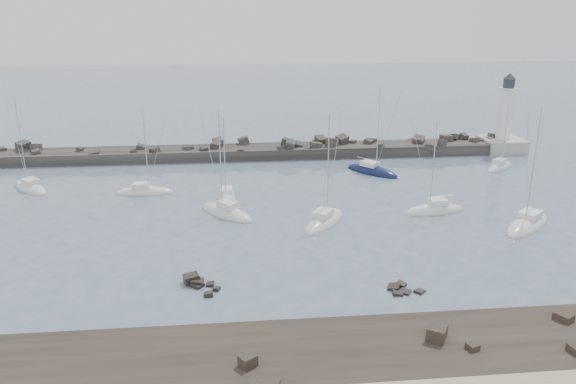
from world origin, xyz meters
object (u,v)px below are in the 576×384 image
object	(u,v)px
sailboat_4	(226,213)
sailboat_5	(227,199)
sailboat_1	(30,188)
sailboat_3	(145,192)
sailboat_8	(434,211)
sailboat_9	(527,225)
lighthouse	(503,134)
sailboat_7	(372,172)
sailboat_10	(500,167)
sailboat_6	(324,222)

from	to	relation	value
sailboat_4	sailboat_5	distance (m)	5.67
sailboat_1	sailboat_3	xyz separation A→B (m)	(16.65, -3.61, -0.00)
sailboat_5	sailboat_8	bearing A→B (deg)	-15.79
sailboat_5	sailboat_9	world-z (taller)	sailboat_9
sailboat_1	sailboat_9	distance (m)	67.31
sailboat_1	sailboat_8	size ratio (longest dim) A/B	1.06
lighthouse	sailboat_9	world-z (taller)	sailboat_9
sailboat_1	sailboat_7	size ratio (longest dim) A/B	0.93
sailboat_10	sailboat_9	bearing A→B (deg)	-108.37
sailboat_1	lighthouse	bearing A→B (deg)	10.76
sailboat_3	sailboat_10	size ratio (longest dim) A/B	1.09
sailboat_1	sailboat_5	xyz separation A→B (m)	(28.13, -7.45, 0.00)
sailboat_8	sailboat_10	bearing A→B (deg)	46.62
sailboat_10	sailboat_4	bearing A→B (deg)	-159.16
lighthouse	sailboat_5	size ratio (longest dim) A/B	1.19
lighthouse	sailboat_7	xyz separation A→B (m)	(-26.72, -11.59, -2.95)
sailboat_8	sailboat_9	xyz separation A→B (m)	(9.46, -5.75, -0.01)
sailboat_1	sailboat_5	bearing A→B (deg)	-14.84
lighthouse	sailboat_4	distance (m)	56.89
sailboat_6	sailboat_10	world-z (taller)	sailboat_6
sailboat_1	sailboat_4	bearing A→B (deg)	-25.01
sailboat_3	sailboat_5	xyz separation A→B (m)	(11.48, -3.84, 0.01)
sailboat_8	sailboat_5	bearing A→B (deg)	164.21
lighthouse	sailboat_4	size ratio (longest dim) A/B	1.02
sailboat_3	sailboat_9	distance (m)	50.38
sailboat_1	sailboat_10	xyz separation A→B (m)	(72.12, 3.62, 0.01)
sailboat_4	sailboat_9	bearing A→B (deg)	-11.89
sailboat_4	sailboat_9	world-z (taller)	sailboat_9
sailboat_1	sailboat_10	bearing A→B (deg)	2.87
sailboat_6	sailboat_5	bearing A→B (deg)	140.39
sailboat_3	lighthouse	bearing A→B (deg)	16.76
lighthouse	sailboat_10	bearing A→B (deg)	-116.32
sailboat_3	sailboat_9	world-z (taller)	sailboat_9
sailboat_1	sailboat_7	xyz separation A→B (m)	(50.91, 3.17, 0.01)
sailboat_5	lighthouse	bearing A→B (deg)	24.17
sailboat_8	sailboat_9	bearing A→B (deg)	-31.30
sailboat_5	sailboat_10	xyz separation A→B (m)	(43.99, 11.07, 0.01)
sailboat_6	sailboat_10	size ratio (longest dim) A/B	1.23
sailboat_3	sailboat_6	world-z (taller)	sailboat_6
sailboat_1	sailboat_3	size ratio (longest dim) A/B	1.08
lighthouse	sailboat_3	xyz separation A→B (m)	(-60.98, -18.37, -2.96)
sailboat_7	sailboat_8	bearing A→B (deg)	-78.52
sailboat_4	sailboat_6	size ratio (longest dim) A/B	1.00
sailboat_7	sailboat_5	bearing A→B (deg)	-154.99
sailboat_7	sailboat_8	distance (m)	18.48
sailboat_9	sailboat_1	bearing A→B (deg)	162.10
sailboat_5	sailboat_1	bearing A→B (deg)	165.16
sailboat_5	sailboat_7	xyz separation A→B (m)	(22.78, 10.63, 0.01)
sailboat_3	sailboat_7	size ratio (longest dim) A/B	0.87
sailboat_1	sailboat_5	distance (m)	29.10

